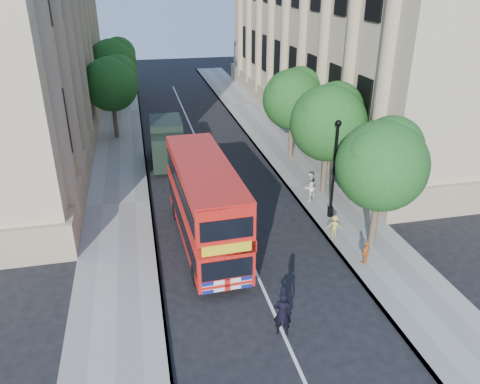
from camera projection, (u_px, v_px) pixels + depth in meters
ground at (269, 303)px, 18.09m from camera, size 120.00×120.00×0.00m
pavement_right at (316, 185)px, 28.07m from camera, size 3.50×80.00×0.12m
pavement_left at (119, 204)px, 25.77m from camera, size 3.50×80.00×0.12m
building_right at (353, 9)px, 38.32m from camera, size 12.00×38.00×18.00m
tree_right_near at (383, 161)px, 20.16m from camera, size 4.00×4.00×6.08m
tree_right_mid at (329, 119)px, 25.39m from camera, size 4.20×4.20×6.37m
tree_right_far at (293, 96)px, 30.76m from camera, size 4.00×4.00×6.15m
tree_left_far at (111, 81)px, 34.54m from camera, size 4.00×4.00×6.30m
tree_left_back at (113, 60)px, 41.51m from camera, size 4.20×4.20×6.65m
lamp_post at (334, 174)px, 23.35m from camera, size 0.32×0.32×5.16m
double_decker_bus at (205, 202)px, 21.13m from camera, size 2.61×8.70×3.98m
box_van at (167, 144)px, 30.78m from camera, size 2.18×5.11×2.89m
police_constable at (283, 314)px, 16.16m from camera, size 0.74×0.61×1.75m
woman_pedestrian at (309, 187)px, 25.69m from camera, size 1.01×0.97×1.65m
child_a at (366, 253)px, 20.13m from camera, size 0.68×0.54×1.08m
child_b at (335, 225)px, 22.34m from camera, size 0.78×0.60×1.06m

